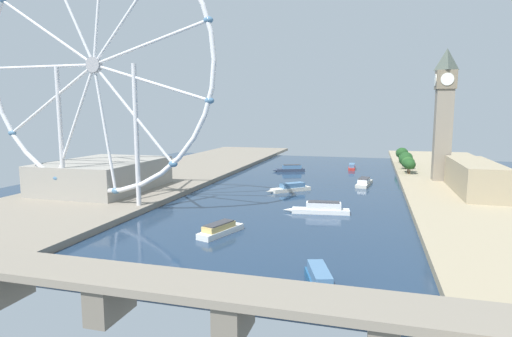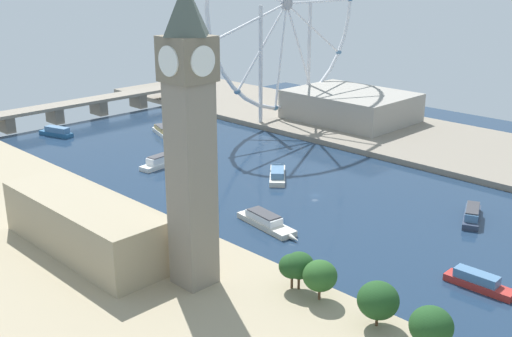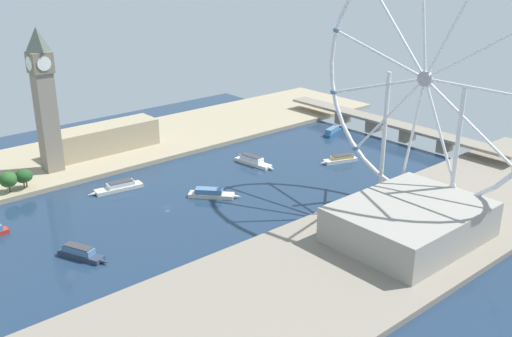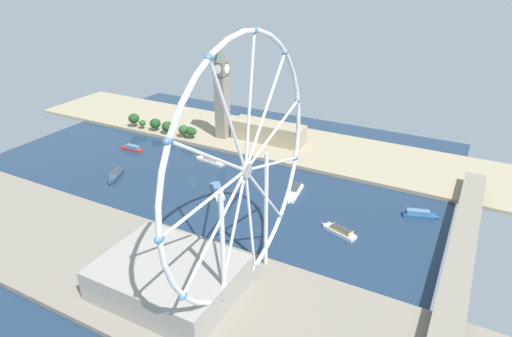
{
  "view_description": "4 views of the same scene",
  "coord_description": "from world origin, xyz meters",
  "px_view_note": "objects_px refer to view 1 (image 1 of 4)",
  "views": [
    {
      "loc": [
        -44.92,
        288.1,
        50.13
      ],
      "look_at": [
        17.03,
        66.97,
        19.41
      ],
      "focal_mm": 29.34,
      "sensor_mm": 36.0,
      "label": 1
    },
    {
      "loc": [
        -200.74,
        -162.89,
        97.56
      ],
      "look_at": [
        -20.21,
        16.79,
        13.26
      ],
      "focal_mm": 43.58,
      "sensor_mm": 36.0,
      "label": 2
    },
    {
      "loc": [
        262.79,
        -160.41,
        138.46
      ],
      "look_at": [
        7.81,
        59.64,
        10.75
      ],
      "focal_mm": 41.39,
      "sensor_mm": 36.0,
      "label": 3
    },
    {
      "loc": [
        259.79,
        196.97,
        167.96
      ],
      "look_at": [
        -20.94,
        47.66,
        14.6
      ],
      "focal_mm": 31.12,
      "sensor_mm": 36.0,
      "label": 4
    }
  ],
  "objects_px": {
    "ferris_wheel": "(94,66)",
    "tour_boat_3": "(364,182)",
    "tour_boat_2": "(221,229)",
    "tour_boat_4": "(291,188)",
    "tour_boat_0": "(290,169)",
    "tour_boat_1": "(321,208)",
    "parliament_block": "(475,177)",
    "tour_boat_6": "(320,281)",
    "tour_boat_5": "(352,167)",
    "riverside_hall": "(104,175)",
    "clock_tower": "(444,113)",
    "river_bridge": "(169,291)"
  },
  "relations": [
    {
      "from": "ferris_wheel",
      "to": "tour_boat_3",
      "type": "xyz_separation_m",
      "value": [
        -132.41,
        -110.66,
        -71.34
      ]
    },
    {
      "from": "tour_boat_2",
      "to": "tour_boat_4",
      "type": "relative_size",
      "value": 1.05
    },
    {
      "from": "tour_boat_0",
      "to": "tour_boat_1",
      "type": "relative_size",
      "value": 0.81
    },
    {
      "from": "parliament_block",
      "to": "tour_boat_6",
      "type": "distance_m",
      "value": 172.03
    },
    {
      "from": "tour_boat_5",
      "to": "tour_boat_6",
      "type": "xyz_separation_m",
      "value": [
        -4.12,
        263.25,
        0.22
      ]
    },
    {
      "from": "parliament_block",
      "to": "tour_boat_4",
      "type": "relative_size",
      "value": 2.78
    },
    {
      "from": "tour_boat_1",
      "to": "tour_boat_4",
      "type": "height_order",
      "value": "tour_boat_1"
    },
    {
      "from": "parliament_block",
      "to": "tour_boat_3",
      "type": "bearing_deg",
      "value": -22.04
    },
    {
      "from": "riverside_hall",
      "to": "tour_boat_3",
      "type": "bearing_deg",
      "value": -154.1
    },
    {
      "from": "clock_tower",
      "to": "tour_boat_4",
      "type": "height_order",
      "value": "clock_tower"
    },
    {
      "from": "clock_tower",
      "to": "tour_boat_5",
      "type": "relative_size",
      "value": 3.51
    },
    {
      "from": "river_bridge",
      "to": "tour_boat_0",
      "type": "bearing_deg",
      "value": -85.16
    },
    {
      "from": "parliament_block",
      "to": "river_bridge",
      "type": "distance_m",
      "value": 213.29
    },
    {
      "from": "ferris_wheel",
      "to": "tour_boat_2",
      "type": "relative_size",
      "value": 5.0
    },
    {
      "from": "tour_boat_3",
      "to": "tour_boat_1",
      "type": "bearing_deg",
      "value": 175.98
    },
    {
      "from": "clock_tower",
      "to": "tour_boat_2",
      "type": "relative_size",
      "value": 3.3
    },
    {
      "from": "tour_boat_1",
      "to": "riverside_hall",
      "type": "bearing_deg",
      "value": -13.15
    },
    {
      "from": "river_bridge",
      "to": "tour_boat_1",
      "type": "distance_m",
      "value": 123.67
    },
    {
      "from": "tour_boat_0",
      "to": "tour_boat_1",
      "type": "xyz_separation_m",
      "value": [
        -43.45,
        144.18,
        -0.02
      ]
    },
    {
      "from": "clock_tower",
      "to": "riverside_hall",
      "type": "relative_size",
      "value": 1.24
    },
    {
      "from": "tour_boat_1",
      "to": "tour_boat_5",
      "type": "bearing_deg",
      "value": -99.1
    },
    {
      "from": "parliament_block",
      "to": "tour_boat_1",
      "type": "distance_m",
      "value": 105.48
    },
    {
      "from": "tour_boat_1",
      "to": "ferris_wheel",
      "type": "bearing_deg",
      "value": 3.32
    },
    {
      "from": "riverside_hall",
      "to": "tour_boat_4",
      "type": "height_order",
      "value": "riverside_hall"
    },
    {
      "from": "parliament_block",
      "to": "tour_boat_0",
      "type": "bearing_deg",
      "value": -32.23
    },
    {
      "from": "riverside_hall",
      "to": "tour_boat_3",
      "type": "height_order",
      "value": "riverside_hall"
    },
    {
      "from": "tour_boat_0",
      "to": "river_bridge",
      "type": "bearing_deg",
      "value": 71.28
    },
    {
      "from": "parliament_block",
      "to": "tour_boat_0",
      "type": "height_order",
      "value": "parliament_block"
    },
    {
      "from": "tour_boat_3",
      "to": "tour_boat_0",
      "type": "bearing_deg",
      "value": 57.29
    },
    {
      "from": "tour_boat_0",
      "to": "tour_boat_5",
      "type": "distance_m",
      "value": 57.32
    },
    {
      "from": "ferris_wheel",
      "to": "riverside_hall",
      "type": "xyz_separation_m",
      "value": [
        22.71,
        -35.33,
        -61.6
      ]
    },
    {
      "from": "riverside_hall",
      "to": "tour_boat_4",
      "type": "xyz_separation_m",
      "value": [
        -109.95,
        -39.36,
        -9.67
      ]
    },
    {
      "from": "tour_boat_3",
      "to": "river_bridge",
      "type": "bearing_deg",
      "value": 177.26
    },
    {
      "from": "ferris_wheel",
      "to": "river_bridge",
      "type": "distance_m",
      "value": 151.73
    },
    {
      "from": "riverside_hall",
      "to": "river_bridge",
      "type": "bearing_deg",
      "value": 130.06
    },
    {
      "from": "parliament_block",
      "to": "riverside_hall",
      "type": "relative_size",
      "value": 1.0
    },
    {
      "from": "tour_boat_3",
      "to": "tour_boat_5",
      "type": "xyz_separation_m",
      "value": [
        12.46,
        -81.55,
        0.06
      ]
    },
    {
      "from": "parliament_block",
      "to": "ferris_wheel",
      "type": "height_order",
      "value": "ferris_wheel"
    },
    {
      "from": "tour_boat_2",
      "to": "tour_boat_4",
      "type": "height_order",
      "value": "tour_boat_4"
    },
    {
      "from": "tour_boat_0",
      "to": "tour_boat_4",
      "type": "distance_m",
      "value": 91.51
    },
    {
      "from": "ferris_wheel",
      "to": "riverside_hall",
      "type": "distance_m",
      "value": 74.55
    },
    {
      "from": "riverside_hall",
      "to": "tour_boat_4",
      "type": "relative_size",
      "value": 2.79
    },
    {
      "from": "river_bridge",
      "to": "tour_boat_3",
      "type": "bearing_deg",
      "value": -100.72
    },
    {
      "from": "tour_boat_1",
      "to": "river_bridge",
      "type": "bearing_deg",
      "value": 73.38
    },
    {
      "from": "river_bridge",
      "to": "tour_boat_6",
      "type": "height_order",
      "value": "river_bridge"
    },
    {
      "from": "parliament_block",
      "to": "tour_boat_4",
      "type": "height_order",
      "value": "parliament_block"
    },
    {
      "from": "clock_tower",
      "to": "tour_boat_5",
      "type": "distance_m",
      "value": 101.62
    },
    {
      "from": "clock_tower",
      "to": "river_bridge",
      "type": "relative_size",
      "value": 0.45
    },
    {
      "from": "tour_boat_1",
      "to": "tour_boat_5",
      "type": "xyz_separation_m",
      "value": [
        -6.73,
        -171.88,
        -0.29
      ]
    },
    {
      "from": "river_bridge",
      "to": "tour_boat_0",
      "type": "relative_size",
      "value": 7.35
    }
  ]
}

